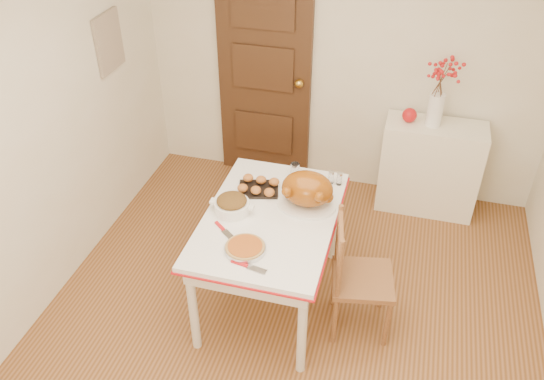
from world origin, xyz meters
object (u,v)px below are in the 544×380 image
(kitchen_table, at_px, (270,259))
(turkey_platter, at_px, (307,190))
(pumpkin_pie, at_px, (245,247))
(chair_oak, at_px, (363,277))
(sideboard, at_px, (429,167))

(kitchen_table, xyz_separation_m, turkey_platter, (0.21, 0.18, 0.52))
(kitchen_table, relative_size, pumpkin_pie, 5.03)
(chair_oak, bearing_deg, pumpkin_pie, 101.25)
(kitchen_table, bearing_deg, turkey_platter, 39.69)
(sideboard, xyz_separation_m, pumpkin_pie, (-1.09, -1.82, 0.38))
(sideboard, xyz_separation_m, turkey_platter, (-0.82, -1.28, 0.48))
(pumpkin_pie, bearing_deg, turkey_platter, 63.88)
(chair_oak, height_order, turkey_platter, turkey_platter)
(chair_oak, height_order, pumpkin_pie, chair_oak)
(sideboard, distance_m, kitchen_table, 1.79)
(kitchen_table, distance_m, turkey_platter, 0.58)
(turkey_platter, bearing_deg, sideboard, 78.85)
(sideboard, distance_m, pumpkin_pie, 2.16)
(sideboard, bearing_deg, kitchen_table, -125.49)
(sideboard, relative_size, chair_oak, 0.91)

